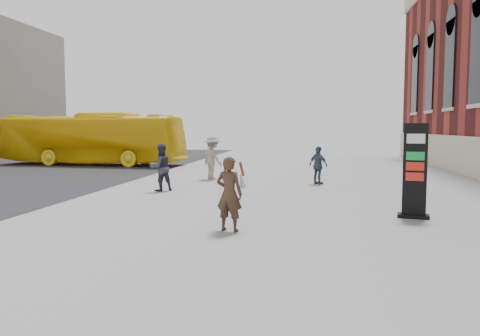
# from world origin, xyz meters

# --- Properties ---
(ground) EXTENTS (100.00, 100.00, 0.00)m
(ground) POSITION_xyz_m (0.00, 0.00, 0.00)
(ground) COLOR #9E9EA3
(info_pylon) EXTENTS (0.80, 0.52, 2.32)m
(info_pylon) POSITION_xyz_m (4.78, 1.86, 1.16)
(info_pylon) COLOR black
(info_pylon) RESTS_ON ground
(woman) EXTENTS (0.70, 0.66, 1.61)m
(woman) POSITION_xyz_m (0.54, -0.22, 0.82)
(woman) COLOR #412D1C
(woman) RESTS_ON ground
(bus) EXTENTS (11.08, 3.41, 3.04)m
(bus) POSITION_xyz_m (-10.38, 16.05, 1.52)
(bus) COLOR yellow
(bus) RESTS_ON road
(pedestrian_a) EXTENTS (1.01, 0.99, 1.64)m
(pedestrian_a) POSITION_xyz_m (-2.87, 5.67, 0.82)
(pedestrian_a) COLOR #2E2F3B
(pedestrian_a) RESTS_ON ground
(pedestrian_b) EXTENTS (1.33, 1.32, 1.84)m
(pedestrian_b) POSITION_xyz_m (-1.83, 9.53, 0.92)
(pedestrian_b) COLOR gray
(pedestrian_b) RESTS_ON ground
(pedestrian_c) EXTENTS (0.89, 0.85, 1.48)m
(pedestrian_c) POSITION_xyz_m (2.60, 8.37, 0.74)
(pedestrian_c) COLOR #374C5D
(pedestrian_c) RESTS_ON ground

